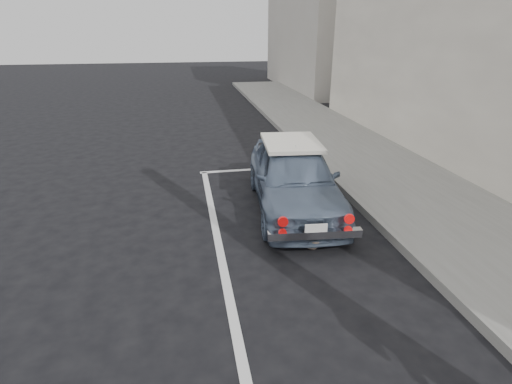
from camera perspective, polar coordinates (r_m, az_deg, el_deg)
The scene contains 6 objects.
sidewalk at distance 7.09m, azimuth 31.03°, elevation -7.02°, with size 2.80×40.00×0.15m, color slate.
building_far at distance 23.78m, azimuth 9.07°, elevation 24.13°, with size 3.50×10.00×8.00m, color #AEA89E.
pline_front at distance 9.71m, azimuth 0.88°, elevation 3.33°, with size 3.00×0.12×0.01m, color silver.
pline_side at distance 6.36m, azimuth -5.33°, elevation -7.64°, with size 0.12×7.00×0.01m, color silver.
retro_coupe at distance 7.42m, azimuth 5.43°, elevation 2.22°, with size 1.80×3.78×1.24m.
cat at distance 6.26m, azimuth 7.89°, elevation -7.03°, with size 0.26×0.49×0.26m.
Camera 1 is at (-1.33, -2.49, 3.17)m, focal length 28.00 mm.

